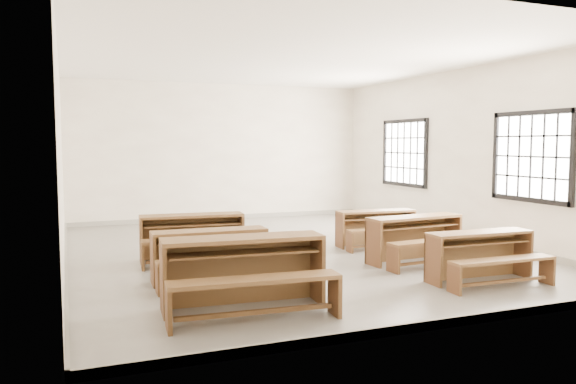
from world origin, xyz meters
name	(u,v)px	position (x,y,z in m)	size (l,w,h in m)	color
room	(293,123)	(0.09, 0.00, 2.14)	(8.50, 8.50, 3.20)	slate
desk_set_0	(244,268)	(-1.67, -2.91, 0.46)	(1.83, 1.05, 0.80)	brown
desk_set_1	(211,252)	(-1.71, -1.55, 0.40)	(1.53, 0.82, 0.68)	brown
desk_set_2	(193,234)	(-1.65, -0.14, 0.42)	(1.65, 0.95, 0.71)	brown
desk_set_3	(482,253)	(1.60, -2.86, 0.38)	(1.48, 0.81, 0.66)	brown
desk_set_4	(417,235)	(1.51, -1.52, 0.41)	(1.63, 0.94, 0.70)	brown
desk_set_5	(377,225)	(1.62, -0.16, 0.37)	(1.46, 0.84, 0.63)	brown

